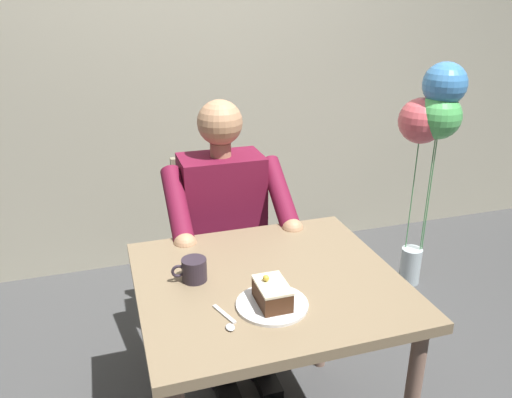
{
  "coord_description": "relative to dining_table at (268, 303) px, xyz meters",
  "views": [
    {
      "loc": [
        0.48,
        1.39,
        1.61
      ],
      "look_at": [
        0.01,
        -0.1,
        0.97
      ],
      "focal_mm": 35.64,
      "sensor_mm": 36.0,
      "label": 1
    }
  ],
  "objects": [
    {
      "name": "cake_slice",
      "position": [
        0.04,
        0.15,
        0.14
      ],
      "size": [
        0.09,
        0.14,
        0.09
      ],
      "color": "#462716",
      "rests_on": "dessert_plate"
    },
    {
      "name": "seated_person",
      "position": [
        0.0,
        -0.56,
        -0.0
      ],
      "size": [
        0.53,
        0.58,
        1.2
      ],
      "color": "maroon",
      "rests_on": "ground"
    },
    {
      "name": "dessert_plate",
      "position": [
        0.04,
        0.15,
        0.1
      ],
      "size": [
        0.22,
        0.22,
        0.01
      ],
      "primitive_type": "cylinder",
      "color": "white",
      "rests_on": "dining_table"
    },
    {
      "name": "coffee_cup",
      "position": [
        0.24,
        -0.07,
        0.14
      ],
      "size": [
        0.12,
        0.08,
        0.08
      ],
      "color": "#2C232E",
      "rests_on": "dining_table"
    },
    {
      "name": "chair",
      "position": [
        0.0,
        -0.74,
        -0.13
      ],
      "size": [
        0.42,
        0.42,
        0.9
      ],
      "color": "gray",
      "rests_on": "ground"
    },
    {
      "name": "dining_table",
      "position": [
        0.0,
        0.0,
        0.0
      ],
      "size": [
        0.87,
        0.79,
        0.72
      ],
      "color": "#7E694D",
      "rests_on": "ground"
    },
    {
      "name": "cafe_rear_panel",
      "position": [
        0.0,
        -1.63,
        0.87
      ],
      "size": [
        6.4,
        0.12,
        3.0
      ],
      "primitive_type": "cube",
      "color": "#A6A08A",
      "rests_on": "ground"
    },
    {
      "name": "dessert_spoon",
      "position": [
        0.19,
        0.19,
        0.1
      ],
      "size": [
        0.05,
        0.14,
        0.01
      ],
      "color": "silver",
      "rests_on": "dining_table"
    },
    {
      "name": "balloon_display",
      "position": [
        -1.2,
        -0.85,
        0.35
      ],
      "size": [
        0.32,
        0.3,
        1.29
      ],
      "color": "#B2C1C6",
      "rests_on": "ground"
    }
  ]
}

